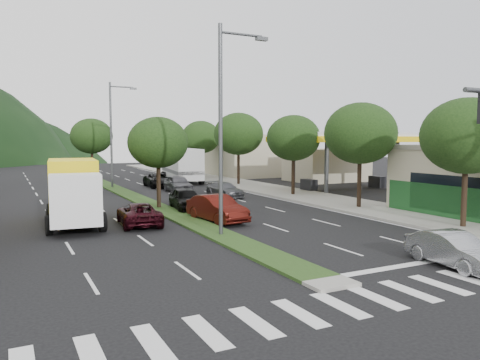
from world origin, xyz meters
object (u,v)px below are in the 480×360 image
car_queue_c (217,208)px  car_queue_e (178,184)px  streetlight_near (224,120)px  car_queue_b (225,190)px  tree_med_near (158,143)px  tree_r_c (293,138)px  streetlight_mid (113,129)px  sedan_silver (454,250)px  tree_med_far (91,136)px  tree_r_d (238,134)px  tree_r_e (201,137)px  tree_r_a (467,136)px  car_queue_a (186,199)px  suv_maroon (139,214)px  car_queue_d (159,180)px  tree_r_b (360,133)px  box_truck (74,194)px  motorhome (182,164)px

car_queue_c → car_queue_e: bearing=71.3°
streetlight_near → car_queue_b: size_ratio=2.43×
tree_med_near → tree_r_c: bearing=9.5°
tree_med_near → streetlight_mid: (0.21, 15.00, 1.16)m
sedan_silver → car_queue_c: car_queue_c is taller
tree_med_far → car_queue_c: bearing=-87.3°
tree_r_d → tree_med_near: bearing=-135.0°
tree_r_d → tree_r_e: bearing=90.0°
tree_r_a → car_queue_a: (-10.50, 12.83, -4.09)m
tree_r_e → suv_maroon: tree_r_e is taller
tree_r_d → streetlight_near: streetlight_near is taller
car_queue_c → car_queue_d: car_queue_c is taller
tree_r_e → car_queue_a: size_ratio=1.57×
tree_r_c → suv_maroon: size_ratio=1.47×
streetlight_near → car_queue_a: size_ratio=2.34×
car_queue_c → car_queue_e: (2.96, 15.00, 0.00)m
tree_r_a → car_queue_e: 24.38m
tree_r_b → box_truck: (-17.83, 2.55, -3.37)m
tree_med_far → car_queue_e: tree_med_far is taller
tree_r_e → tree_med_near: tree_r_e is taller
tree_med_near → car_queue_a: tree_med_near is taller
streetlight_near → tree_r_a: bearing=-18.7°
motorhome → tree_med_near: bearing=-106.3°
tree_med_far → car_queue_c: tree_med_far is taller
car_queue_b → motorhome: size_ratio=0.42×
tree_r_d → tree_med_near: size_ratio=1.19×
tree_r_b → box_truck: 18.33m
tree_r_a → box_truck: 20.96m
tree_r_a → car_queue_a: 17.07m
tree_r_e → tree_med_far: (-12.00, 4.00, 0.11)m
tree_r_a → tree_r_c: (0.00, 16.00, -0.07)m
tree_r_b → tree_r_a: bearing=-90.0°
tree_r_b → tree_r_c: tree_r_b is taller
sedan_silver → car_queue_c: (-3.87, 12.54, 0.11)m
tree_r_d → streetlight_mid: bearing=165.7°
car_queue_b → box_truck: box_truck is taller
box_truck → tree_r_b: bearing=177.5°
sedan_silver → tree_r_e: bearing=87.3°
streetlight_mid → car_queue_a: (1.29, -16.17, -4.86)m
suv_maroon → car_queue_d: bearing=-104.2°
car_queue_c → box_truck: box_truck is taller
car_queue_d → box_truck: bearing=-117.7°
tree_med_near → tree_med_far: size_ratio=0.87×
car_queue_a → car_queue_c: 5.00m
tree_r_d → car_queue_b: size_ratio=1.74×
tree_r_a → tree_med_far: tree_med_far is taller
tree_r_b → streetlight_mid: bearing=119.3°
car_queue_c → box_truck: bearing=152.0°
streetlight_mid → tree_r_a: bearing=-67.9°
sedan_silver → car_queue_e: bearing=98.4°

